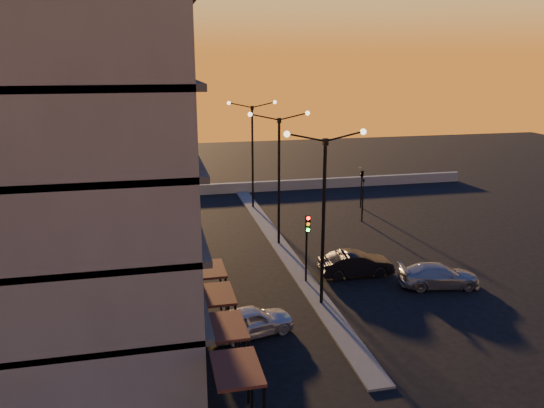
{
  "coord_description": "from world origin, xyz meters",
  "views": [
    {
      "loc": [
        -8.41,
        -25.17,
        12.85
      ],
      "look_at": [
        -1.21,
        6.85,
        3.93
      ],
      "focal_mm": 35.0,
      "sensor_mm": 36.0,
      "label": 1
    }
  ],
  "objects_px": {
    "car_hatchback": "(251,321)",
    "car_sedan": "(356,264)",
    "streetlamp_mid": "(279,168)",
    "traffic_light_main": "(307,238)",
    "car_wagon": "(439,275)"
  },
  "relations": [
    {
      "from": "car_hatchback",
      "to": "car_sedan",
      "type": "xyz_separation_m",
      "value": [
        7.64,
        5.81,
        0.04
      ]
    },
    {
      "from": "streetlamp_mid",
      "to": "car_sedan",
      "type": "distance_m",
      "value": 8.81
    },
    {
      "from": "car_sedan",
      "to": "streetlamp_mid",
      "type": "bearing_deg",
      "value": 27.77
    },
    {
      "from": "traffic_light_main",
      "to": "car_wagon",
      "type": "distance_m",
      "value": 8.05
    },
    {
      "from": "streetlamp_mid",
      "to": "car_sedan",
      "type": "xyz_separation_m",
      "value": [
        3.32,
        -6.56,
        -4.84
      ]
    },
    {
      "from": "traffic_light_main",
      "to": "streetlamp_mid",
      "type": "bearing_deg",
      "value": 90.0
    },
    {
      "from": "streetlamp_mid",
      "to": "car_hatchback",
      "type": "distance_m",
      "value": 13.98
    },
    {
      "from": "streetlamp_mid",
      "to": "car_sedan",
      "type": "height_order",
      "value": "streetlamp_mid"
    },
    {
      "from": "traffic_light_main",
      "to": "car_wagon",
      "type": "height_order",
      "value": "traffic_light_main"
    },
    {
      "from": "car_hatchback",
      "to": "car_wagon",
      "type": "height_order",
      "value": "car_hatchback"
    },
    {
      "from": "traffic_light_main",
      "to": "car_hatchback",
      "type": "relative_size",
      "value": 1.01
    },
    {
      "from": "car_hatchback",
      "to": "car_sedan",
      "type": "relative_size",
      "value": 0.92
    },
    {
      "from": "streetlamp_mid",
      "to": "traffic_light_main",
      "type": "relative_size",
      "value": 2.24
    },
    {
      "from": "streetlamp_mid",
      "to": "car_wagon",
      "type": "bearing_deg",
      "value": -51.02
    },
    {
      "from": "car_sedan",
      "to": "traffic_light_main",
      "type": "bearing_deg",
      "value": 100.58
    }
  ]
}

